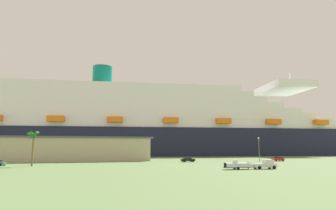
% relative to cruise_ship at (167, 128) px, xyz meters
% --- Properties ---
extents(ground_plane, '(600.00, 600.00, 0.00)m').
position_rel_cruise_ship_xyz_m(ground_plane, '(-18.37, -48.41, -16.09)').
color(ground_plane, '#567042').
extents(cruise_ship, '(293.16, 55.40, 56.96)m').
position_rel_cruise_ship_xyz_m(cruise_ship, '(0.00, 0.00, 0.00)').
color(cruise_ship, '#191E38').
rests_on(cruise_ship, ground_plane).
extents(terminal_building, '(56.59, 21.46, 8.79)m').
position_rel_cruise_ship_xyz_m(terminal_building, '(-47.64, -48.62, -11.67)').
color(terminal_building, '#B7A88C').
rests_on(terminal_building, ground_plane).
extents(pickup_truck, '(5.66, 2.41, 2.20)m').
position_rel_cruise_ship_xyz_m(pickup_truck, '(-0.69, -100.73, -15.05)').
color(pickup_truck, silver).
rests_on(pickup_truck, ground_plane).
extents(small_boat_on_trailer, '(8.02, 2.20, 2.15)m').
position_rel_cruise_ship_xyz_m(small_boat_on_trailer, '(-7.05, -100.55, -15.13)').
color(small_boat_on_trailer, '#595960').
rests_on(small_boat_on_trailer, ground_plane).
extents(palm_tree, '(3.48, 3.22, 9.51)m').
position_rel_cruise_ship_xyz_m(palm_tree, '(-56.29, -77.23, -8.55)').
color(palm_tree, brown).
rests_on(palm_tree, ground_plane).
extents(street_lamp, '(0.56, 0.56, 8.37)m').
position_rel_cruise_ship_xyz_m(street_lamp, '(14.56, -73.15, -10.67)').
color(street_lamp, slate).
rests_on(street_lamp, ground_plane).
extents(parked_car_red_hatchback, '(4.38, 2.19, 1.58)m').
position_rel_cruise_ship_xyz_m(parked_car_red_hatchback, '(24.16, -69.55, -15.26)').
color(parked_car_red_hatchback, red).
rests_on(parked_car_red_hatchback, ground_plane).
extents(parked_car_black_coupe, '(4.81, 2.29, 1.58)m').
position_rel_cruise_ship_xyz_m(parked_car_black_coupe, '(-8.94, -66.47, -15.26)').
color(parked_car_black_coupe, black).
rests_on(parked_car_black_coupe, ground_plane).
extents(parked_car_yellow_taxi, '(4.68, 2.14, 1.58)m').
position_rel_cruise_ship_xyz_m(parked_car_yellow_taxi, '(-68.21, -57.07, -15.26)').
color(parked_car_yellow_taxi, yellow).
rests_on(parked_car_yellow_taxi, ground_plane).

